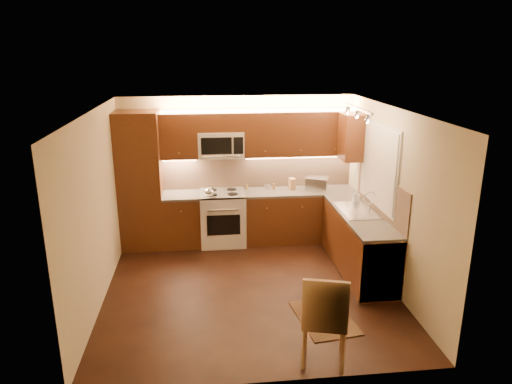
{
  "coord_description": "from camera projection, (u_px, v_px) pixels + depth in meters",
  "views": [
    {
      "loc": [
        -0.59,
        -6.02,
        3.27
      ],
      "look_at": [
        0.15,
        0.55,
        1.25
      ],
      "focal_mm": 33.26,
      "sensor_mm": 36.0,
      "label": 1
    }
  ],
  "objects": [
    {
      "name": "wall_left",
      "position": [
        97.0,
        210.0,
        6.15
      ],
      "size": [
        0.01,
        4.0,
        2.5
      ],
      "primitive_type": "cube",
      "color": "#C1B58D",
      "rests_on": "ground"
    },
    {
      "name": "wall_right",
      "position": [
        393.0,
        199.0,
        6.58
      ],
      "size": [
        0.01,
        4.0,
        2.5
      ],
      "primitive_type": "cube",
      "color": "#C1B58D",
      "rests_on": "ground"
    },
    {
      "name": "dishwasher",
      "position": [
        375.0,
        263.0,
        6.51
      ],
      "size": [
        0.58,
        0.6,
        0.84
      ],
      "primitive_type": "cube",
      "color": "silver",
      "rests_on": "floor"
    },
    {
      "name": "backsplash_back",
      "position": [
        258.0,
        171.0,
        8.31
      ],
      "size": [
        3.3,
        0.02,
        0.6
      ],
      "primitive_type": "cube",
      "color": "tan",
      "rests_on": "wall_back"
    },
    {
      "name": "upper_cab_back_left",
      "position": [
        179.0,
        136.0,
        7.81
      ],
      "size": [
        0.62,
        0.35,
        0.75
      ],
      "primitive_type": "cube",
      "color": "#41180E",
      "rests_on": "wall_back"
    },
    {
      "name": "faucet",
      "position": [
        370.0,
        201.0,
        7.15
      ],
      "size": [
        0.2,
        0.04,
        0.3
      ],
      "primitive_type": null,
      "color": "silver",
      "rests_on": "counter_right"
    },
    {
      "name": "counter_right",
      "position": [
        361.0,
        215.0,
        7.04
      ],
      "size": [
        0.6,
        2.0,
        0.04
      ],
      "primitive_type": "cube",
      "color": "#3A3835",
      "rests_on": "base_cab_right"
    },
    {
      "name": "upper_cab_bridge",
      "position": [
        220.0,
        122.0,
        7.82
      ],
      "size": [
        0.76,
        0.35,
        0.31
      ],
      "primitive_type": "cube",
      "color": "#41180E",
      "rests_on": "wall_back"
    },
    {
      "name": "toaster_oven",
      "position": [
        317.0,
        184.0,
        8.21
      ],
      "size": [
        0.44,
        0.39,
        0.22
      ],
      "primitive_type": "cube",
      "rotation": [
        0.0,
        0.0,
        -0.39
      ],
      "color": "silver",
      "rests_on": "counter_back_right"
    },
    {
      "name": "soap_bottle",
      "position": [
        356.0,
        196.0,
        7.57
      ],
      "size": [
        0.1,
        0.1,
        0.2
      ],
      "primitive_type": "imported",
      "rotation": [
        0.0,
        0.0,
        0.09
      ],
      "color": "silver",
      "rests_on": "counter_right"
    },
    {
      "name": "sink",
      "position": [
        358.0,
        206.0,
        7.16
      ],
      "size": [
        0.52,
        0.86,
        0.15
      ],
      "primitive_type": null,
      "color": "silver",
      "rests_on": "counter_right"
    },
    {
      "name": "dining_chair",
      "position": [
        325.0,
        316.0,
        5.03
      ],
      "size": [
        0.58,
        0.58,
        1.06
      ],
      "primitive_type": null,
      "rotation": [
        0.0,
        0.0,
        -0.26
      ],
      "color": "#8D5F40",
      "rests_on": "floor"
    },
    {
      "name": "floor",
      "position": [
        250.0,
        288.0,
        6.73
      ],
      "size": [
        4.0,
        4.0,
        0.01
      ],
      "primitive_type": "cube",
      "color": "black",
      "rests_on": "ground"
    },
    {
      "name": "counter_back_right",
      "position": [
        300.0,
        191.0,
        8.2
      ],
      "size": [
        1.92,
        0.6,
        0.04
      ],
      "primitive_type": "cube",
      "color": "#3A3835",
      "rests_on": "base_cab_back_right"
    },
    {
      "name": "base_cab_right",
      "position": [
        359.0,
        243.0,
        7.17
      ],
      "size": [
        0.6,
        2.0,
        0.86
      ],
      "primitive_type": "cube",
      "color": "#41180E",
      "rests_on": "floor"
    },
    {
      "name": "backsplash_right",
      "position": [
        381.0,
        194.0,
        6.98
      ],
      "size": [
        0.02,
        2.0,
        0.6
      ],
      "primitive_type": "cube",
      "color": "tan",
      "rests_on": "wall_right"
    },
    {
      "name": "spice_jar_a",
      "position": [
        269.0,
        187.0,
        8.26
      ],
      "size": [
        0.04,
        0.04,
        0.1
      ],
      "primitive_type": "cylinder",
      "rotation": [
        0.0,
        0.0,
        0.04
      ],
      "color": "silver",
      "rests_on": "counter_back_right"
    },
    {
      "name": "spice_jar_c",
      "position": [
        265.0,
        187.0,
        8.25
      ],
      "size": [
        0.04,
        0.04,
        0.1
      ],
      "primitive_type": "cylinder",
      "rotation": [
        0.0,
        0.0,
        -0.06
      ],
      "color": "silver",
      "rests_on": "counter_back_right"
    },
    {
      "name": "spice_jar_d",
      "position": [
        274.0,
        186.0,
        8.25
      ],
      "size": [
        0.05,
        0.05,
        0.1
      ],
      "primitive_type": "cylinder",
      "rotation": [
        0.0,
        0.0,
        -0.09
      ],
      "color": "brown",
      "rests_on": "counter_back_right"
    },
    {
      "name": "upper_cab_back_right",
      "position": [
        300.0,
        133.0,
        8.03
      ],
      "size": [
        1.92,
        0.35,
        0.75
      ],
      "primitive_type": "cube",
      "color": "#41180E",
      "rests_on": "wall_back"
    },
    {
      "name": "upper_cab_right_corner",
      "position": [
        352.0,
        137.0,
        7.71
      ],
      "size": [
        0.35,
        0.5,
        0.75
      ],
      "primitive_type": "cube",
      "color": "#41180E",
      "rests_on": "wall_right"
    },
    {
      "name": "kettle",
      "position": [
        209.0,
        191.0,
        7.78
      ],
      "size": [
        0.19,
        0.19,
        0.19
      ],
      "primitive_type": null,
      "rotation": [
        0.0,
        0.0,
        -0.16
      ],
      "color": "silver",
      "rests_on": "stove"
    },
    {
      "name": "microwave",
      "position": [
        221.0,
        144.0,
        7.92
      ],
      "size": [
        0.76,
        0.38,
        0.44
      ],
      "primitive_type": null,
      "color": "silver",
      "rests_on": "wall_back"
    },
    {
      "name": "base_cab_back_left",
      "position": [
        182.0,
        220.0,
        8.12
      ],
      "size": [
        0.62,
        0.6,
        0.86
      ],
      "primitive_type": "cube",
      "color": "#41180E",
      "rests_on": "floor"
    },
    {
      "name": "pantry",
      "position": [
        140.0,
        181.0,
        7.84
      ],
      "size": [
        0.7,
        0.6,
        2.3
      ],
      "primitive_type": "cube",
      "color": "#41180E",
      "rests_on": "floor"
    },
    {
      "name": "window_frame",
      "position": [
        379.0,
        165.0,
        7.0
      ],
      "size": [
        0.03,
        1.44,
        1.24
      ],
      "primitive_type": "cube",
      "color": "silver",
      "rests_on": "wall_right"
    },
    {
      "name": "wall_back",
      "position": [
        238.0,
        168.0,
        8.27
      ],
      "size": [
        4.0,
        0.01,
        2.5
      ],
      "primitive_type": "cube",
      "color": "#C1B58D",
      "rests_on": "ground"
    },
    {
      "name": "ceiling",
      "position": [
        249.0,
        111.0,
        6.0
      ],
      "size": [
        4.0,
        4.0,
        0.01
      ],
      "primitive_type": "cube",
      "color": "beige",
      "rests_on": "ground"
    },
    {
      "name": "counter_back_left",
      "position": [
        181.0,
        195.0,
        7.99
      ],
      "size": [
        0.62,
        0.6,
        0.04
      ],
      "primitive_type": "cube",
      "color": "#3A3835",
      "rests_on": "base_cab_back_left"
    },
    {
      "name": "track_light_bar",
      "position": [
        357.0,
        108.0,
        6.56
      ],
      "size": [
        0.04,
        1.2,
        0.03
      ],
      "primitive_type": "cube",
      "color": "silver",
      "rests_on": "ceiling"
    },
    {
      "name": "knife_block",
      "position": [
        292.0,
        184.0,
        8.24
      ],
      "size": [
        0.11,
        0.16,
        0.2
      ],
      "primitive_type": "cube",
      "rotation": [
        0.0,
        0.0,
        0.19
      ],
      "color": "#8D5F40",
      "rests_on": "counter_back_right"
    },
    {
      "name": "spice_jar_b",
      "position": [
        247.0,
        187.0,
        8.25
      ],
      "size": [
        0.05,
        0.05,
        0.09
      ],
      "primitive_type": "cylinder",
      "rotation": [
        0.0,
        0.0,
        0.24
      ],
      "color": "olive",
      "rests_on": "counter_back_right"
    },
    {
      "name": "rug",
      "position": [
        324.0,
        318.0,
        5.97
      ],
      "size": [
        0.76,
        1.03,
        0.01
      ],
      "primitive_type": "cube",
      "rotation": [
        0.0,
        0.0,
        0.15
      ],
      "color": "black",
      "rests_on": "floor"
    },
    {
      "name": "base_cab_back_right",
      "position": [
        299.0,
        216.0,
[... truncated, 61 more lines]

